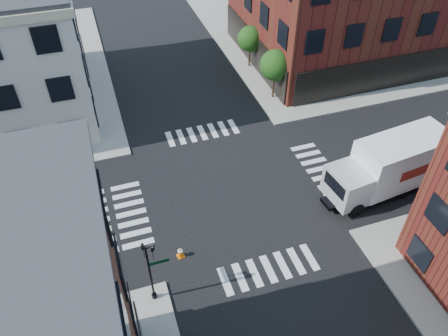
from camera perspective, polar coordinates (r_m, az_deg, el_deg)
name	(u,v)px	position (r m, az deg, el deg)	size (l,w,h in m)	color
ground	(230,190)	(30.82, 0.82, -2.89)	(120.00, 120.00, 0.00)	black
sidewalk_ne	(343,28)	(54.78, 15.23, 17.27)	(30.00, 30.00, 0.15)	gray
tree_near	(276,67)	(38.74, 6.79, 13.02)	(2.69, 2.69, 4.49)	black
tree_far	(251,40)	(43.75, 3.51, 16.35)	(2.43, 2.43, 4.07)	black
signal_pole	(150,266)	(23.46, -9.63, -12.51)	(1.29, 1.24, 4.60)	black
box_truck	(391,166)	(31.58, 20.96, 0.30)	(9.29, 3.74, 4.11)	silver
traffic_cone	(180,252)	(26.90, -5.74, -10.90)	(0.50, 0.50, 0.78)	orange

